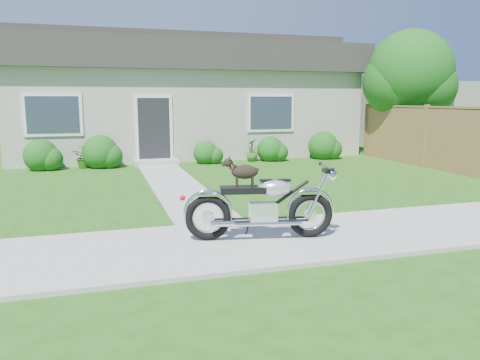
# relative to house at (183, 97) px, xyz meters

# --- Properties ---
(ground) EXTENTS (80.00, 80.00, 0.00)m
(ground) POSITION_rel_house_xyz_m (0.00, -11.99, -2.16)
(ground) COLOR #235114
(ground) RESTS_ON ground
(sidewalk) EXTENTS (24.00, 2.20, 0.04)m
(sidewalk) POSITION_rel_house_xyz_m (0.00, -11.99, -2.14)
(sidewalk) COLOR #9E9B93
(sidewalk) RESTS_ON ground
(walkway) EXTENTS (1.20, 8.00, 0.03)m
(walkway) POSITION_rel_house_xyz_m (-1.50, -6.99, -2.14)
(walkway) COLOR #9E9B93
(walkway) RESTS_ON ground
(house) EXTENTS (12.60, 7.03, 4.50)m
(house) POSITION_rel_house_xyz_m (0.00, 0.00, 0.00)
(house) COLOR #A5A295
(house) RESTS_ON ground
(fence) EXTENTS (0.12, 6.62, 1.90)m
(fence) POSITION_rel_house_xyz_m (6.30, -6.24, -1.22)
(fence) COLOR brown
(fence) RESTS_ON ground
(tree_near) EXTENTS (2.90, 2.89, 4.42)m
(tree_near) POSITION_rel_house_xyz_m (7.30, -4.23, 0.68)
(tree_near) COLOR #3D2B1C
(tree_near) RESTS_ON ground
(tree_far) EXTENTS (3.00, 3.00, 4.61)m
(tree_far) POSITION_rel_house_xyz_m (9.66, -1.39, 0.80)
(tree_far) COLOR #3D2B1C
(tree_far) RESTS_ON ground
(shrub_row) EXTENTS (10.16, 1.08, 1.08)m
(shrub_row) POSITION_rel_house_xyz_m (-0.48, -3.49, -1.74)
(shrub_row) COLOR #195315
(shrub_row) RESTS_ON ground
(potted_plant_left) EXTENTS (0.78, 0.74, 0.69)m
(potted_plant_left) POSITION_rel_house_xyz_m (-3.65, -3.44, -1.81)
(potted_plant_left) COLOR #235015
(potted_plant_left) RESTS_ON ground
(potted_plant_right) EXTENTS (0.58, 0.58, 0.76)m
(potted_plant_right) POSITION_rel_house_xyz_m (1.68, -3.44, -1.78)
(potted_plant_right) COLOR #30641B
(potted_plant_right) RESTS_ON ground
(motorcycle_with_dog) EXTENTS (2.21, 0.74, 1.19)m
(motorcycle_with_dog) POSITION_rel_house_xyz_m (-1.00, -11.99, -1.60)
(motorcycle_with_dog) COLOR black
(motorcycle_with_dog) RESTS_ON sidewalk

